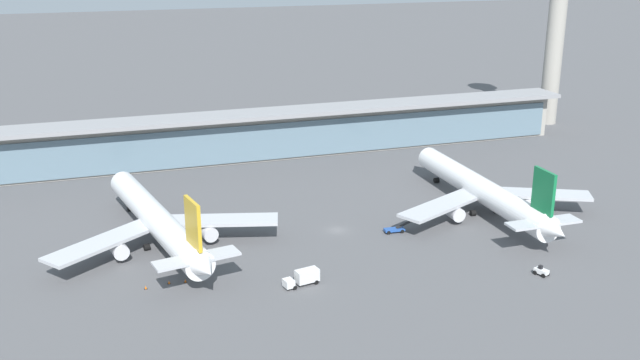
# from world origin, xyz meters

# --- Properties ---
(ground_plane) EXTENTS (1200.00, 1200.00, 0.00)m
(ground_plane) POSITION_xyz_m (0.00, 0.00, 0.00)
(ground_plane) COLOR #515154
(airliner_left_stand) EXTENTS (51.63, 67.95, 18.18)m
(airliner_left_stand) POSITION_xyz_m (-40.64, 4.62, 5.72)
(airliner_left_stand) COLOR white
(airliner_left_stand) RESTS_ON ground
(airliner_centre_stand) EXTENTS (52.53, 68.07, 18.18)m
(airliner_centre_stand) POSITION_xyz_m (38.27, -0.00, 5.72)
(airliner_centre_stand) COLOR white
(airliner_centre_stand) RESTS_ON ground
(service_truck_near_nose_blue) EXTENTS (6.89, 2.24, 2.70)m
(service_truck_near_nose_blue) POSITION_xyz_m (12.30, -5.52, 0.81)
(service_truck_near_nose_blue) COLOR #234C9E
(service_truck_near_nose_blue) RESTS_ON ground
(service_truck_under_wing_white) EXTENTS (2.63, 3.28, 2.05)m
(service_truck_under_wing_white) POSITION_xyz_m (31.14, -35.75, 0.87)
(service_truck_under_wing_white) COLOR silver
(service_truck_under_wing_white) RESTS_ON ground
(service_truck_mid_apron_white) EXTENTS (7.61, 3.68, 3.10)m
(service_truck_mid_apron_white) POSITION_xyz_m (-15.96, -24.71, 1.69)
(service_truck_mid_apron_white) COLOR silver
(service_truck_mid_apron_white) RESTS_ON ground
(terminal_building) EXTENTS (200.27, 12.80, 15.20)m
(terminal_building) POSITION_xyz_m (0.00, 63.17, 7.87)
(terminal_building) COLOR #9E998E
(terminal_building) RESTS_ON ground
(control_tower) EXTENTS (12.00, 12.00, 81.29)m
(control_tower) POSITION_xyz_m (110.10, 75.19, 44.14)
(control_tower) COLOR #9E998E
(control_tower) RESTS_ON ground
(safety_cone_alpha) EXTENTS (0.62, 0.62, 0.70)m
(safety_cone_alpha) POSITION_xyz_m (-41.10, -15.80, 0.32)
(safety_cone_alpha) COLOR orange
(safety_cone_alpha) RESTS_ON ground
(safety_cone_bravo) EXTENTS (0.62, 0.62, 0.70)m
(safety_cone_bravo) POSITION_xyz_m (-37.95, -16.20, 0.32)
(safety_cone_bravo) COLOR orange
(safety_cone_bravo) RESTS_ON ground
(safety_cone_charlie) EXTENTS (0.62, 0.62, 0.70)m
(safety_cone_charlie) POSITION_xyz_m (-45.72, -16.67, 0.32)
(safety_cone_charlie) COLOR orange
(safety_cone_charlie) RESTS_ON ground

